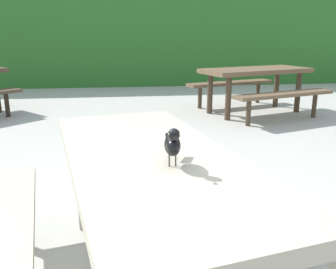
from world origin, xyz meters
The scene contains 4 objects.
hedge_wall centered at (0.00, 8.68, 1.07)m, with size 28.00×2.03×2.15m, color #2D6B28.
picnic_table_foreground centered at (0.15, 0.24, 0.56)m, with size 2.00×2.02×0.74m.
bird_grackle centered at (0.23, 0.05, 0.84)m, with size 0.08×0.29×0.18m.
picnic_table_mid_right centered at (2.21, 4.37, 0.56)m, with size 2.14×2.12×0.74m.
Camera 1 is at (0.03, -1.41, 1.30)m, focal length 38.71 mm.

